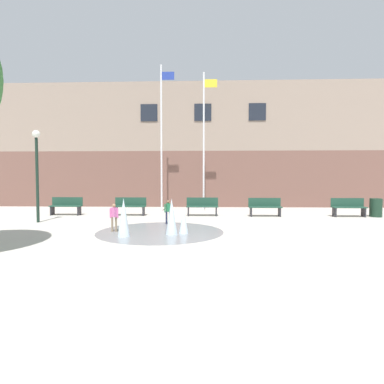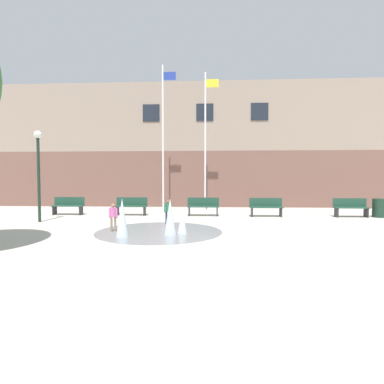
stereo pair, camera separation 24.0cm
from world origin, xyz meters
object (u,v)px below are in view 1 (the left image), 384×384
object	(u,v)px
park_bench_under_right_flagpole	(265,207)
lamp_post_left_lane	(37,162)
child_with_pink_shirt	(114,215)
flagpole_left	(162,134)
park_bench_far_right	(348,207)
trash_can	(376,208)
park_bench_far_left	(66,206)
park_bench_left_of_flagpoles	(130,206)
child_in_fountain	(168,210)
park_bench_center	(202,206)
flagpole_right	(204,138)

from	to	relation	value
park_bench_under_right_flagpole	lamp_post_left_lane	size ratio (longest dim) A/B	0.41
child_with_pink_shirt	flagpole_left	world-z (taller)	flagpole_left
park_bench_far_right	lamp_post_left_lane	xyz separation A→B (m)	(-14.18, -2.43, 2.07)
park_bench_under_right_flagpole	trash_can	world-z (taller)	park_bench_under_right_flagpole
park_bench_far_left	park_bench_under_right_flagpole	xyz separation A→B (m)	(10.09, -0.19, 0.00)
park_bench_left_of_flagpoles	park_bench_under_right_flagpole	distance (m)	6.76
park_bench_far_right	child_with_pink_shirt	world-z (taller)	child_with_pink_shirt
park_bench_under_right_flagpole	child_in_fountain	distance (m)	5.25
flagpole_left	lamp_post_left_lane	distance (m)	6.91
park_bench_center	child_with_pink_shirt	distance (m)	5.61
park_bench_left_of_flagpoles	flagpole_right	world-z (taller)	flagpole_right
child_in_fountain	park_bench_far_right	bearing A→B (deg)	80.85
child_in_fountain	trash_can	xyz separation A→B (m)	(9.87, 2.74, -0.13)
park_bench_left_of_flagpoles	park_bench_under_right_flagpole	xyz separation A→B (m)	(6.76, -0.14, 0.00)
park_bench_center	child_with_pink_shirt	bearing A→B (deg)	-123.32
park_bench_far_left	lamp_post_left_lane	bearing A→B (deg)	-90.56
child_in_fountain	flagpole_right	xyz separation A→B (m)	(1.49, 5.05, 3.61)
child_in_fountain	flagpole_left	bearing A→B (deg)	163.61
child_with_pink_shirt	child_in_fountain	bearing A→B (deg)	82.32
lamp_post_left_lane	trash_can	distance (m)	15.82
park_bench_left_of_flagpoles	park_bench_far_right	size ratio (longest dim) A/B	1.00
park_bench_far_right	lamp_post_left_lane	size ratio (longest dim) A/B	0.41
park_bench_left_of_flagpoles	park_bench_under_right_flagpole	size ratio (longest dim) A/B	1.00
park_bench_far_left	flagpole_left	xyz separation A→B (m)	(4.65, 2.14, 3.93)
park_bench_far_left	lamp_post_left_lane	distance (m)	3.32
park_bench_under_right_flagpole	child_in_fountain	xyz separation A→B (m)	(-4.49, -2.72, 0.10)
park_bench_under_right_flagpole	flagpole_left	bearing A→B (deg)	156.79
park_bench_far_left	lamp_post_left_lane	xyz separation A→B (m)	(-0.03, -2.59, 2.07)
park_bench_center	park_bench_under_right_flagpole	size ratio (longest dim) A/B	1.00
child_in_fountain	lamp_post_left_lane	xyz separation A→B (m)	(-5.62, 0.32, 1.97)
park_bench_center	flagpole_left	world-z (taller)	flagpole_left
child_with_pink_shirt	flagpole_right	distance (m)	8.38
park_bench_far_right	child_in_fountain	distance (m)	8.99
park_bench_left_of_flagpoles	child_with_pink_shirt	distance (m)	4.70
flagpole_right	trash_can	size ratio (longest dim) A/B	8.75
park_bench_under_right_flagpole	flagpole_right	world-z (taller)	flagpole_right
park_bench_under_right_flagpole	child_in_fountain	size ratio (longest dim) A/B	1.62
park_bench_under_right_flagpole	flagpole_left	world-z (taller)	flagpole_left
park_bench_left_of_flagpoles	park_bench_far_left	bearing A→B (deg)	179.11
lamp_post_left_lane	trash_can	xyz separation A→B (m)	(15.49, 2.42, -2.10)
flagpole_right	park_bench_left_of_flagpoles	bearing A→B (deg)	-149.80
park_bench_far_left	child_with_pink_shirt	size ratio (longest dim) A/B	1.62
child_with_pink_shirt	child_in_fountain	distance (m)	2.48
flagpole_left	trash_can	bearing A→B (deg)	-12.06
flagpole_right	park_bench_under_right_flagpole	bearing A→B (deg)	-37.82
park_bench_center	flagpole_right	world-z (taller)	flagpole_right
lamp_post_left_lane	flagpole_left	bearing A→B (deg)	45.31
park_bench_left_of_flagpoles	park_bench_center	xyz separation A→B (m)	(3.66, 0.02, 0.00)
lamp_post_left_lane	child_in_fountain	bearing A→B (deg)	-3.26
park_bench_left_of_flagpoles	lamp_post_left_lane	distance (m)	4.69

